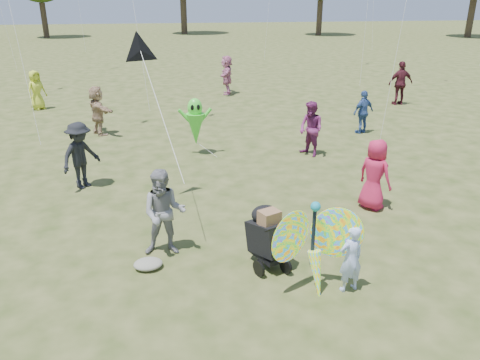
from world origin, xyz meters
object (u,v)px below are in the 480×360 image
(crowd_j, at_px, (227,75))
(alien_kite, at_px, (195,124))
(child_girl, at_px, (351,259))
(adult_man, at_px, (164,213))
(jogging_stroller, at_px, (268,233))
(crowd_d, at_px, (98,111))
(crowd_e, at_px, (311,129))
(crowd_a, at_px, (375,175))
(butterfly_kite, at_px, (315,247))
(crowd_g, at_px, (36,90))
(crowd_b, at_px, (81,155))
(crowd_h, at_px, (401,83))
(crowd_c, at_px, (363,112))

(crowd_j, relative_size, alien_kite, 1.07)
(child_girl, relative_size, adult_man, 0.71)
(adult_man, height_order, jogging_stroller, adult_man)
(crowd_d, relative_size, crowd_e, 1.03)
(child_girl, bearing_deg, alien_kite, -88.70)
(crowd_a, distance_m, butterfly_kite, 3.71)
(child_girl, bearing_deg, crowd_g, -74.24)
(crowd_b, xyz_separation_m, alien_kite, (3.05, 2.15, 0.12))
(crowd_h, xyz_separation_m, jogging_stroller, (-8.78, -11.98, -0.34))
(crowd_a, bearing_deg, crowd_h, -61.69)
(crowd_c, xyz_separation_m, butterfly_kite, (-4.71, -8.85, 0.05))
(crowd_a, distance_m, crowd_c, 6.42)
(crowd_g, relative_size, crowd_h, 0.87)
(child_girl, height_order, crowd_b, crowd_b)
(crowd_a, distance_m, crowd_b, 7.11)
(alien_kite, bearing_deg, crowd_h, 29.96)
(crowd_g, relative_size, alien_kite, 0.94)
(crowd_d, distance_m, jogging_stroller, 10.08)
(child_girl, height_order, crowd_c, crowd_c)
(adult_man, height_order, alien_kite, alien_kite)
(adult_man, distance_m, crowd_g, 14.03)
(child_girl, relative_size, jogging_stroller, 1.04)
(crowd_a, height_order, crowd_j, crowd_j)
(crowd_j, xyz_separation_m, alien_kite, (-2.31, -9.20, 0.04))
(adult_man, bearing_deg, butterfly_kite, -28.37)
(alien_kite, bearing_deg, adult_man, -100.43)
(crowd_a, xyz_separation_m, crowd_g, (-9.76, 11.85, 0.01))
(crowd_c, xyz_separation_m, crowd_j, (-3.68, 7.80, 0.17))
(alien_kite, bearing_deg, crowd_d, 138.31)
(crowd_b, distance_m, alien_kite, 3.73)
(adult_man, bearing_deg, alien_kite, 85.86)
(crowd_c, relative_size, crowd_j, 0.81)
(crowd_a, xyz_separation_m, butterfly_kite, (-2.35, -2.87, -0.01))
(crowd_g, xyz_separation_m, crowd_h, (15.63, -1.79, 0.13))
(crowd_b, bearing_deg, crowd_j, 16.98)
(crowd_h, xyz_separation_m, butterfly_kite, (-8.23, -12.93, -0.15))
(crowd_g, bearing_deg, crowd_b, -117.50)
(child_girl, xyz_separation_m, jogging_stroller, (-1.14, 1.05, 0.02))
(crowd_d, height_order, crowd_e, crowd_d)
(adult_man, xyz_separation_m, crowd_h, (10.58, 11.30, 0.11))
(crowd_g, distance_m, jogging_stroller, 15.38)
(crowd_h, bearing_deg, jogging_stroller, 52.66)
(crowd_h, bearing_deg, crowd_g, -7.61)
(child_girl, xyz_separation_m, crowd_a, (1.76, 2.97, 0.22))
(adult_man, relative_size, butterfly_kite, 0.94)
(adult_man, distance_m, alien_kite, 5.92)
(crowd_b, relative_size, jogging_stroller, 1.49)
(child_girl, xyz_separation_m, crowd_h, (7.64, 13.03, 0.36))
(crowd_c, distance_m, crowd_d, 9.25)
(crowd_c, distance_m, alien_kite, 6.15)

